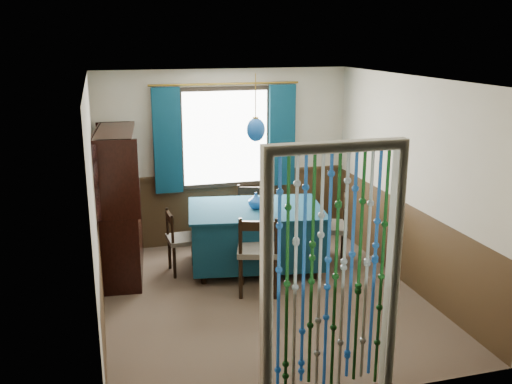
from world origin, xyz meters
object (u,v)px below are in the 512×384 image
object	(u,v)px
dining_table	(256,234)
chair_near	(258,252)
sideboard	(120,225)
vase_table	(256,201)
chair_far	(251,216)
vase_sideboard	(122,189)
bowl_shelf	(122,179)
chair_left	(181,239)
pendant_lamp	(256,129)
chair_right	(332,227)

from	to	relation	value
dining_table	chair_near	distance (m)	0.76
sideboard	vase_table	world-z (taller)	sideboard
chair_far	vase_table	xyz separation A→B (m)	(-0.13, -0.74, 0.44)
vase_sideboard	chair_near	bearing A→B (deg)	-44.18
vase_sideboard	dining_table	bearing A→B (deg)	-22.52
bowl_shelf	vase_sideboard	bearing A→B (deg)	90.00
chair_far	sideboard	distance (m)	1.86
chair_left	pendant_lamp	distance (m)	1.68
pendant_lamp	bowl_shelf	size ratio (longest dim) A/B	3.88
chair_far	sideboard	xyz separation A→B (m)	(-1.81, -0.41, 0.16)
sideboard	pendant_lamp	xyz separation A→B (m)	(1.69, -0.31, 1.19)
vase_sideboard	pendant_lamp	bearing A→B (deg)	-22.52
bowl_shelf	vase_table	bearing A→B (deg)	-3.73
chair_right	dining_table	bearing A→B (deg)	102.71
chair_right	sideboard	bearing A→B (deg)	101.83
dining_table	pendant_lamp	size ratio (longest dim) A/B	2.25
chair_left	sideboard	world-z (taller)	sideboard
chair_right	bowl_shelf	bearing A→B (deg)	106.44
chair_left	chair_right	distance (m)	1.96
dining_table	bowl_shelf	world-z (taller)	bowl_shelf
chair_far	chair_left	size ratio (longest dim) A/B	1.08
chair_left	vase_table	size ratio (longest dim) A/B	4.38
dining_table	sideboard	bearing A→B (deg)	178.44
chair_left	vase_table	bearing A→B (deg)	78.46
chair_far	vase_table	world-z (taller)	vase_table
sideboard	bowl_shelf	distance (m)	0.69
chair_left	pendant_lamp	world-z (taller)	pendant_lamp
chair_far	chair_left	distance (m)	1.24
dining_table	pendant_lamp	bearing A→B (deg)	112.90
dining_table	bowl_shelf	size ratio (longest dim) A/B	8.72
pendant_lamp	chair_near	bearing A→B (deg)	-102.76
chair_near	pendant_lamp	distance (m)	1.51
vase_table	vase_sideboard	bearing A→B (deg)	156.82
pendant_lamp	vase_table	size ratio (longest dim) A/B	4.37
chair_right	vase_sideboard	xyz separation A→B (m)	(-2.62, 0.83, 0.49)
chair_right	bowl_shelf	distance (m)	2.74
chair_far	vase_sideboard	world-z (taller)	vase_sideboard
chair_right	pendant_lamp	size ratio (longest dim) A/B	1.18
pendant_lamp	vase_sideboard	world-z (taller)	pendant_lamp
vase_table	bowl_shelf	size ratio (longest dim) A/B	0.89
chair_far	vase_table	size ratio (longest dim) A/B	4.71
bowl_shelf	vase_sideboard	xyz separation A→B (m)	(0.00, 0.59, -0.28)
dining_table	vase_table	bearing A→B (deg)	-87.67
pendant_lamp	bowl_shelf	bearing A→B (deg)	177.01
chair_near	pendant_lamp	size ratio (longest dim) A/B	1.19
dining_table	vase_sideboard	bearing A→B (deg)	166.34
sideboard	chair_far	bearing A→B (deg)	17.88
chair_right	vase_table	world-z (taller)	vase_table
chair_near	chair_left	distance (m)	1.16
chair_far	pendant_lamp	distance (m)	1.53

